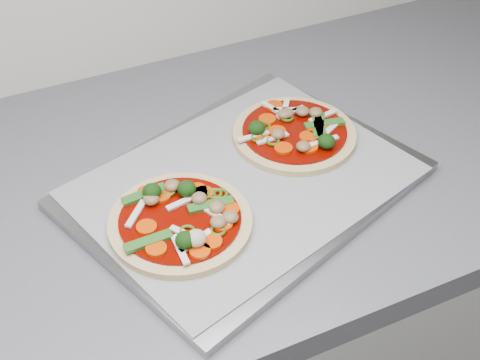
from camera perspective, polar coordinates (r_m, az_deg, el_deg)
name	(u,v)px	position (r m, az deg, el deg)	size (l,w,h in m)	color
baking_tray	(244,185)	(0.89, 0.37, -0.44)	(0.43, 0.32, 0.01)	gray
parchment	(244,181)	(0.88, 0.37, -0.05)	(0.41, 0.30, 0.00)	gray
pizza_left	(182,219)	(0.82, -5.01, -3.32)	(0.24, 0.24, 0.03)	tan
pizza_right	(295,132)	(0.95, 4.68, 4.09)	(0.24, 0.24, 0.03)	tan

